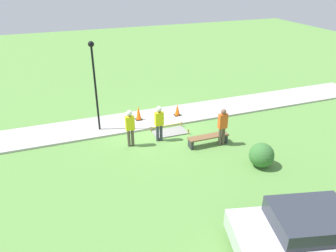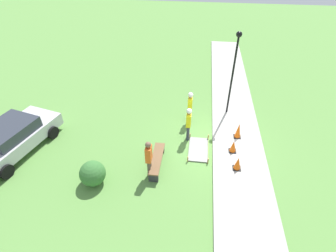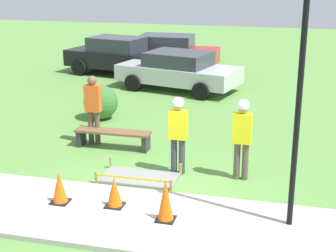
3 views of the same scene
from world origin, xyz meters
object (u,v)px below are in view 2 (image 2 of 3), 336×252
at_px(worker_assistant, 190,105).
at_px(parked_car_silver, 11,138).
at_px(traffic_cone_far_patch, 233,146).
at_px(lamppost_near, 234,64).
at_px(worker_supervisor, 189,121).
at_px(bystander_in_orange_shirt, 149,157).
at_px(traffic_cone_near_patch, 238,163).
at_px(park_bench, 157,160).
at_px(traffic_cone_sidewalk_edge, 238,131).

distance_m(worker_assistant, parked_car_silver, 8.46).
xyz_separation_m(traffic_cone_far_patch, worker_assistant, (2.14, 2.12, 0.68)).
bearing_deg(lamppost_near, worker_supervisor, 141.40).
distance_m(bystander_in_orange_shirt, lamppost_near, 6.40).
distance_m(traffic_cone_near_patch, traffic_cone_far_patch, 1.08).
distance_m(park_bench, worker_supervisor, 2.42).
xyz_separation_m(worker_assistant, parked_car_silver, (-3.23, 7.82, -0.34)).
xyz_separation_m(traffic_cone_near_patch, traffic_cone_far_patch, (1.08, 0.11, -0.02)).
xyz_separation_m(traffic_cone_far_patch, lamppost_near, (3.24, 0.10, 2.55)).
relative_size(traffic_cone_near_patch, traffic_cone_far_patch, 1.06).
xyz_separation_m(worker_supervisor, lamppost_near, (2.50, -2.00, 1.89)).
bearing_deg(worker_supervisor, traffic_cone_near_patch, -129.35).
distance_m(worker_supervisor, bystander_in_orange_shirt, 2.93).
xyz_separation_m(park_bench, worker_assistant, (3.38, -1.18, 0.74)).
distance_m(traffic_cone_near_patch, park_bench, 3.41).
height_order(park_bench, parked_car_silver, parked_car_silver).
distance_m(traffic_cone_far_patch, lamppost_near, 4.12).
bearing_deg(traffic_cone_sidewalk_edge, traffic_cone_far_patch, 164.42).
relative_size(traffic_cone_near_patch, park_bench, 0.32).
relative_size(traffic_cone_far_patch, traffic_cone_sidewalk_edge, 0.75).
bearing_deg(bystander_in_orange_shirt, traffic_cone_near_patch, -78.16).
distance_m(worker_assistant, bystander_in_orange_shirt, 4.20).
bearing_deg(bystander_in_orange_shirt, worker_assistant, -19.21).
height_order(worker_supervisor, lamppost_near, lamppost_near).
bearing_deg(park_bench, parked_car_silver, 88.67).
xyz_separation_m(traffic_cone_near_patch, traffic_cone_sidewalk_edge, (2.15, -0.19, 0.08)).
xyz_separation_m(traffic_cone_near_patch, worker_assistant, (3.21, 2.23, 0.67)).
bearing_deg(traffic_cone_near_patch, traffic_cone_sidewalk_edge, -5.04).
bearing_deg(lamppost_near, park_bench, 144.52).
height_order(traffic_cone_near_patch, bystander_in_orange_shirt, bystander_in_orange_shirt).
distance_m(traffic_cone_far_patch, park_bench, 3.52).
bearing_deg(worker_supervisor, bystander_in_orange_shirt, 151.35).
xyz_separation_m(park_bench, bystander_in_orange_shirt, (-0.59, 0.21, 0.70)).
xyz_separation_m(worker_assistant, bystander_in_orange_shirt, (-3.97, 1.38, -0.04)).
distance_m(traffic_cone_near_patch, worker_supervisor, 2.93).
relative_size(traffic_cone_far_patch, lamppost_near, 0.13).
distance_m(traffic_cone_sidewalk_edge, park_bench, 4.28).
bearing_deg(bystander_in_orange_shirt, traffic_cone_far_patch, -62.38).
relative_size(bystander_in_orange_shirt, parked_car_silver, 0.38).
relative_size(traffic_cone_sidewalk_edge, worker_supervisor, 0.45).
distance_m(worker_supervisor, lamppost_near, 3.72).
relative_size(traffic_cone_sidewalk_edge, worker_assistant, 0.44).
bearing_deg(park_bench, lamppost_near, -35.48).
relative_size(worker_supervisor, worker_assistant, 0.98).
bearing_deg(traffic_cone_near_patch, traffic_cone_far_patch, 5.85).
xyz_separation_m(worker_assistant, lamppost_near, (1.10, -2.02, 1.87)).
height_order(lamppost_near, parked_car_silver, lamppost_near).
height_order(worker_assistant, bystander_in_orange_shirt, bystander_in_orange_shirt).
xyz_separation_m(traffic_cone_far_patch, park_bench, (-1.25, 3.30, -0.06)).
height_order(traffic_cone_near_patch, lamppost_near, lamppost_near).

